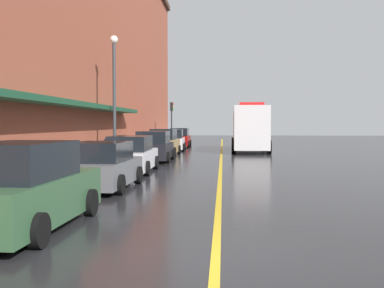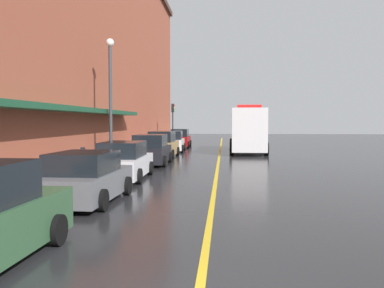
% 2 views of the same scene
% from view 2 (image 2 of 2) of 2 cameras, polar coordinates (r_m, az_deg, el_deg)
% --- Properties ---
extents(ground_plane, '(112.00, 112.00, 0.00)m').
position_cam_2_polar(ground_plane, '(29.89, 3.65, -1.80)').
color(ground_plane, '#232326').
extents(sidewalk_left, '(2.40, 70.00, 0.15)m').
position_cam_2_polar(sidewalk_left, '(30.59, -8.04, -1.57)').
color(sidewalk_left, '#ADA8A0').
rests_on(sidewalk_left, ground).
extents(lane_center_stripe, '(0.16, 70.00, 0.01)m').
position_cam_2_polar(lane_center_stripe, '(29.89, 3.65, -1.79)').
color(lane_center_stripe, gold).
rests_on(lane_center_stripe, ground).
extents(brick_building_left, '(13.78, 64.00, 18.00)m').
position_cam_2_polar(brick_building_left, '(32.68, -21.95, 14.27)').
color(brick_building_left, brown).
rests_on(brick_building_left, ground).
extents(parked_car_1, '(2.20, 4.41, 1.59)m').
position_cam_2_polar(parked_car_1, '(13.70, -14.08, -4.50)').
color(parked_car_1, '#595B60').
rests_on(parked_car_1, ground).
extents(parked_car_2, '(2.12, 4.83, 1.65)m').
position_cam_2_polar(parked_car_2, '(18.80, -9.13, -2.33)').
color(parked_car_2, silver).
rests_on(parked_car_2, ground).
extents(parked_car_3, '(2.13, 4.37, 1.77)m').
position_cam_2_polar(parked_car_3, '(24.91, -5.53, -0.88)').
color(parked_car_3, black).
rests_on(parked_car_3, ground).
extents(parked_car_4, '(2.04, 4.50, 1.84)m').
position_cam_2_polar(parked_car_4, '(29.98, -3.97, -0.15)').
color(parked_car_4, '#A5844C').
rests_on(parked_car_4, ground).
extents(parked_car_5, '(2.17, 4.30, 1.73)m').
position_cam_2_polar(parked_car_5, '(35.58, -2.67, 0.28)').
color(parked_car_5, silver).
rests_on(parked_car_5, ground).
extents(parked_car_6, '(1.99, 4.58, 1.79)m').
position_cam_2_polar(parked_car_6, '(41.39, -1.59, 0.71)').
color(parked_car_6, maroon).
rests_on(parked_car_6, ground).
extents(box_truck, '(2.98, 9.44, 3.74)m').
position_cam_2_polar(box_truck, '(34.94, 7.44, 1.81)').
color(box_truck, silver).
rests_on(box_truck, ground).
extents(parking_meter_0, '(0.14, 0.18, 1.33)m').
position_cam_2_polar(parking_meter_0, '(32.31, -5.83, 0.44)').
color(parking_meter_0, '#4C4C51').
rests_on(parking_meter_0, sidewalk_left).
extents(parking_meter_1, '(0.14, 0.18, 1.33)m').
position_cam_2_polar(parking_meter_1, '(19.82, -12.40, -1.27)').
color(parking_meter_1, '#4C4C51').
rests_on(parking_meter_1, sidewalk_left).
extents(parking_meter_2, '(0.14, 0.18, 1.33)m').
position_cam_2_polar(parking_meter_2, '(17.76, -14.43, -1.79)').
color(parking_meter_2, '#4C4C51').
rests_on(parking_meter_2, sidewalk_left).
extents(parking_meter_3, '(0.14, 0.18, 1.33)m').
position_cam_2_polar(parking_meter_3, '(41.30, -3.59, 1.01)').
color(parking_meter_3, '#4C4C51').
rests_on(parking_meter_3, sidewalk_left).
extents(street_lamp_left, '(0.44, 0.44, 6.94)m').
position_cam_2_polar(street_lamp_left, '(24.17, -10.89, 7.44)').
color(street_lamp_left, '#33383D').
rests_on(street_lamp_left, sidewalk_left).
extents(traffic_light_near, '(0.38, 0.36, 4.30)m').
position_cam_2_polar(traffic_light_near, '(46.80, -2.58, 3.82)').
color(traffic_light_near, '#232326').
rests_on(traffic_light_near, sidewalk_left).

